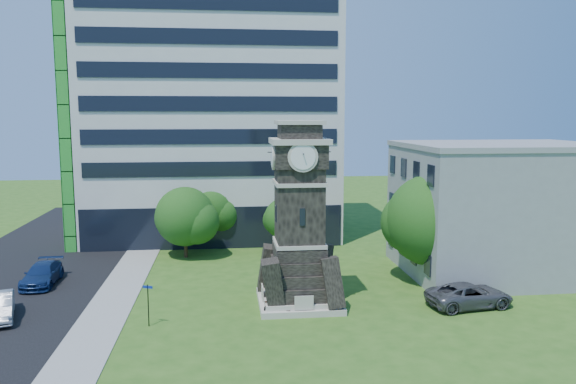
{
  "coord_description": "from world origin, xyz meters",
  "views": [
    {
      "loc": [
        -1.78,
        -33.98,
        12.55
      ],
      "look_at": [
        2.9,
        7.66,
        6.82
      ],
      "focal_mm": 35.0,
      "sensor_mm": 36.0,
      "label": 1
    }
  ],
  "objects": [
    {
      "name": "ground",
      "position": [
        0.0,
        0.0,
        0.0
      ],
      "size": [
        160.0,
        160.0,
        0.0
      ],
      "primitive_type": "plane",
      "color": "#2E5819",
      "rests_on": "ground"
    },
    {
      "name": "sidewalk",
      "position": [
        -9.5,
        5.0,
        0.03
      ],
      "size": [
        3.0,
        70.0,
        0.06
      ],
      "primitive_type": "cube",
      "color": "gray",
      "rests_on": "ground"
    },
    {
      "name": "park_bench",
      "position": [
        1.36,
        0.02,
        0.45
      ],
      "size": [
        1.63,
        0.43,
        0.84
      ],
      "rotation": [
        0.0,
        0.0,
        -0.31
      ],
      "color": "black",
      "rests_on": "ground"
    },
    {
      "name": "office_low",
      "position": [
        19.97,
        8.0,
        5.21
      ],
      "size": [
        15.2,
        12.2,
        10.4
      ],
      "color": "gray",
      "rests_on": "ground"
    },
    {
      "name": "clock_tower",
      "position": [
        3.0,
        2.0,
        5.28
      ],
      "size": [
        5.4,
        5.4,
        12.22
      ],
      "color": "#B5B19E",
      "rests_on": "ground"
    },
    {
      "name": "tree_nw",
      "position": [
        -5.31,
        15.51,
        3.54
      ],
      "size": [
        5.78,
        5.26,
        6.32
      ],
      "rotation": [
        0.0,
        0.0,
        -0.43
      ],
      "color": "#332114",
      "rests_on": "ground"
    },
    {
      "name": "office_tall",
      "position": [
        -3.2,
        25.84,
        14.22
      ],
      "size": [
        26.2,
        15.11,
        28.6
      ],
      "color": "silver",
      "rests_on": "ground"
    },
    {
      "name": "car_east_lot",
      "position": [
        14.11,
        0.17,
        0.79
      ],
      "size": [
        6.03,
        3.43,
        1.59
      ],
      "primitive_type": "imported",
      "rotation": [
        0.0,
        0.0,
        1.72
      ],
      "color": "#4D4D52",
      "rests_on": "ground"
    },
    {
      "name": "tree_ne",
      "position": [
        3.59,
        16.12,
        3.09
      ],
      "size": [
        4.16,
        3.78,
        5.11
      ],
      "rotation": [
        0.0,
        0.0,
        -0.42
      ],
      "color": "#332114",
      "rests_on": "ground"
    },
    {
      "name": "tree_nc",
      "position": [
        -3.11,
        19.89,
        3.43
      ],
      "size": [
        5.25,
        4.77,
        5.96
      ],
      "rotation": [
        0.0,
        0.0,
        0.33
      ],
      "color": "#332114",
      "rests_on": "ground"
    },
    {
      "name": "car_street_north",
      "position": [
        -15.51,
        8.47,
        0.78
      ],
      "size": [
        2.32,
        5.42,
        1.56
      ],
      "primitive_type": "imported",
      "rotation": [
        0.0,
        0.0,
        0.02
      ],
      "color": "navy",
      "rests_on": "ground"
    },
    {
      "name": "street_sign",
      "position": [
        -6.48,
        -0.99,
        1.61
      ],
      "size": [
        0.62,
        0.06,
        2.58
      ],
      "rotation": [
        0.0,
        0.0,
        -0.36
      ],
      "color": "black",
      "rests_on": "ground"
    },
    {
      "name": "tree_east",
      "position": [
        13.59,
        5.69,
        4.61
      ],
      "size": [
        7.57,
        6.88,
        8.24
      ],
      "rotation": [
        0.0,
        0.0,
        -0.21
      ],
      "color": "#332114",
      "rests_on": "ground"
    }
  ]
}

